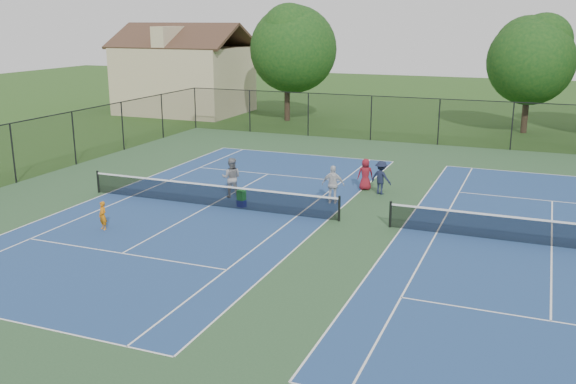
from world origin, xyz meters
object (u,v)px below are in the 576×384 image
at_px(tree_back_a, 287,44).
at_px(instructor, 231,178).
at_px(child_player, 103,216).
at_px(ball_hopper, 241,195).
at_px(bystander_c, 365,174).
at_px(bystander_a, 333,185).
at_px(clapboard_house, 185,77).
at_px(bystander_b, 381,178).
at_px(tree_back_c, 531,55).
at_px(ball_crate, 242,203).

xyz_separation_m(tree_back_a, instructor, (6.26, -22.36, -5.11)).
bearing_deg(child_player, ball_hopper, 75.62).
xyz_separation_m(instructor, bystander_c, (5.35, 3.59, -0.16)).
xyz_separation_m(tree_back_a, bystander_c, (11.61, -18.77, -5.28)).
bearing_deg(instructor, bystander_a, 173.39).
bearing_deg(tree_back_a, clapboard_house, 174.29).
relative_size(bystander_a, ball_hopper, 3.92).
bearing_deg(ball_hopper, bystander_a, 30.03).
distance_m(tree_back_a, bystander_a, 24.70).
height_order(tree_back_a, ball_hopper, tree_back_a).
bearing_deg(bystander_c, ball_hopper, 26.12).
bearing_deg(bystander_c, bystander_b, 128.08).
distance_m(clapboard_house, child_player, 32.59).
distance_m(tree_back_c, ball_hopper, 27.26).
height_order(tree_back_a, child_player, tree_back_a).
bearing_deg(bystander_c, ball_crate, 26.12).
bearing_deg(bystander_c, tree_back_c, -130.44).
bearing_deg(bystander_b, tree_back_c, -86.80).
bearing_deg(bystander_a, child_player, 36.38).
height_order(tree_back_a, clapboard_house, tree_back_a).
bearing_deg(tree_back_a, child_player, -82.53).
height_order(tree_back_c, ball_hopper, tree_back_c).
bearing_deg(ball_hopper, tree_back_c, 66.61).
relative_size(clapboard_house, ball_crate, 31.30).
height_order(bystander_a, bystander_b, bystander_a).
xyz_separation_m(tree_back_c, bystander_c, (-6.39, -19.77, -4.72)).
height_order(instructor, bystander_a, instructor).
bearing_deg(ball_crate, bystander_a, 30.03).
distance_m(child_player, ball_hopper, 6.05).
xyz_separation_m(bystander_b, bystander_c, (-0.89, 0.50, -0.04)).
bearing_deg(bystander_b, tree_back_a, -38.65).
relative_size(bystander_a, bystander_b, 1.07).
bearing_deg(ball_crate, ball_hopper, 0.00).
xyz_separation_m(tree_back_a, ball_hopper, (7.36, -23.60, -5.51)).
height_order(ball_crate, ball_hopper, ball_hopper).
bearing_deg(tree_back_c, instructor, -116.68).
distance_m(ball_crate, ball_hopper, 0.37).
bearing_deg(ball_hopper, bystander_b, 40.10).
bearing_deg(ball_hopper, tree_back_a, 107.32).
xyz_separation_m(instructor, ball_hopper, (1.10, -1.24, -0.40)).
distance_m(bystander_c, ball_hopper, 6.44).
bearing_deg(instructor, tree_back_a, -90.85).
distance_m(tree_back_a, clapboard_house, 10.47).
xyz_separation_m(tree_back_c, child_player, (-14.27, -29.44, -4.91)).
bearing_deg(bystander_b, child_player, 64.67).
relative_size(child_player, bystander_c, 0.75).
relative_size(tree_back_a, child_player, 8.06).
bearing_deg(ball_crate, tree_back_a, 107.32).
xyz_separation_m(bystander_b, ball_hopper, (-5.14, -4.33, -0.27)).
height_order(tree_back_a, bystander_b, tree_back_a).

